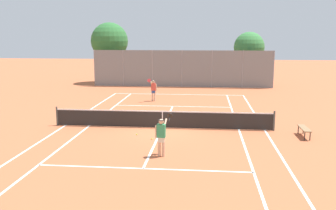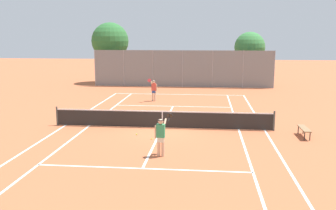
% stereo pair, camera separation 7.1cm
% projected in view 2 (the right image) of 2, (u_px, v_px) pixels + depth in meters
% --- Properties ---
extents(ground_plane, '(120.00, 120.00, 0.00)m').
position_uv_depth(ground_plane, '(162.00, 128.00, 20.45)').
color(ground_plane, '#B25B38').
extents(court_line_markings, '(11.10, 23.90, 0.01)m').
position_uv_depth(court_line_markings, '(162.00, 128.00, 20.45)').
color(court_line_markings, white).
rests_on(court_line_markings, ground).
extents(tennis_net, '(12.00, 0.10, 1.07)m').
position_uv_depth(tennis_net, '(162.00, 119.00, 20.36)').
color(tennis_net, '#474C47').
rests_on(tennis_net, ground).
extents(player_near_side, '(0.73, 0.72, 1.77)m').
position_uv_depth(player_near_side, '(161.00, 135.00, 15.48)').
color(player_near_side, '#D8A884').
rests_on(player_near_side, ground).
extents(player_far_left, '(0.66, 0.74, 1.77)m').
position_uv_depth(player_far_left, '(154.00, 89.00, 28.69)').
color(player_far_left, beige).
rests_on(player_far_left, ground).
extents(loose_tennis_ball_0, '(0.07, 0.07, 0.07)m').
position_uv_depth(loose_tennis_ball_0, '(152.00, 139.00, 18.17)').
color(loose_tennis_ball_0, '#D1DB33').
rests_on(loose_tennis_ball_0, ground).
extents(loose_tennis_ball_1, '(0.07, 0.07, 0.07)m').
position_uv_depth(loose_tennis_ball_1, '(154.00, 114.00, 23.88)').
color(loose_tennis_ball_1, '#D1DB33').
rests_on(loose_tennis_ball_1, ground).
extents(loose_tennis_ball_2, '(0.07, 0.07, 0.07)m').
position_uv_depth(loose_tennis_ball_2, '(137.00, 134.00, 18.99)').
color(loose_tennis_ball_2, '#D1DB33').
rests_on(loose_tennis_ball_2, ground).
extents(courtside_bench, '(0.36, 1.50, 0.47)m').
position_uv_depth(courtside_bench, '(304.00, 129.00, 18.54)').
color(courtside_bench, olive).
rests_on(courtside_bench, ground).
extents(back_fence, '(17.54, 0.08, 3.59)m').
position_uv_depth(back_fence, '(182.00, 69.00, 36.35)').
color(back_fence, gray).
rests_on(back_fence, ground).
extents(tree_behind_left, '(3.87, 3.87, 6.34)m').
position_uv_depth(tree_behind_left, '(110.00, 42.00, 39.25)').
color(tree_behind_left, brown).
rests_on(tree_behind_left, ground).
extents(tree_behind_right, '(3.10, 3.10, 5.36)m').
position_uv_depth(tree_behind_right, '(250.00, 48.00, 38.07)').
color(tree_behind_right, brown).
rests_on(tree_behind_right, ground).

